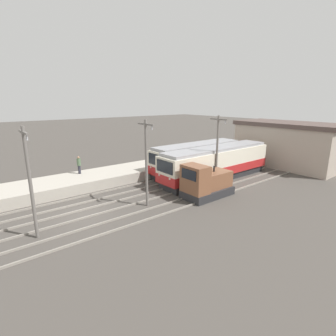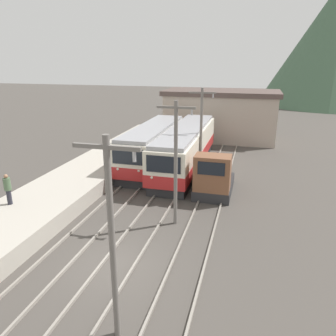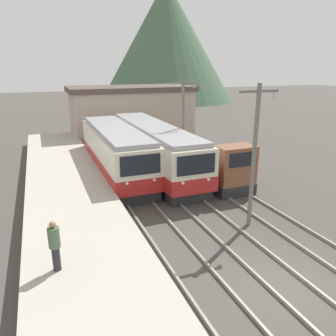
# 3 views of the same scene
# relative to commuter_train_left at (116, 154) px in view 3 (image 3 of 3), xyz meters

# --- Properties ---
(ground_plane) EXTENTS (200.00, 200.00, 0.00)m
(ground_plane) POSITION_rel_commuter_train_left_xyz_m (2.60, -14.35, -1.62)
(ground_plane) COLOR #47423D
(platform_left) EXTENTS (4.50, 54.00, 1.00)m
(platform_left) POSITION_rel_commuter_train_left_xyz_m (-3.65, -14.35, -1.12)
(platform_left) COLOR #ADA599
(platform_left) RESTS_ON ground
(track_left) EXTENTS (1.54, 60.00, 0.14)m
(track_left) POSITION_rel_commuter_train_left_xyz_m (-0.00, -14.35, -1.55)
(track_left) COLOR gray
(track_left) RESTS_ON ground
(track_center) EXTENTS (1.54, 60.00, 0.14)m
(track_center) POSITION_rel_commuter_train_left_xyz_m (2.80, -14.35, -1.55)
(track_center) COLOR gray
(track_center) RESTS_ON ground
(commuter_train_left) EXTENTS (2.84, 11.82, 3.47)m
(commuter_train_left) POSITION_rel_commuter_train_left_xyz_m (0.00, 0.00, 0.00)
(commuter_train_left) COLOR #28282B
(commuter_train_left) RESTS_ON ground
(commuter_train_center) EXTENTS (2.84, 13.99, 3.45)m
(commuter_train_center) POSITION_rel_commuter_train_left_xyz_m (2.80, 0.07, -0.01)
(commuter_train_center) COLOR #28282B
(commuter_train_center) RESTS_ON ground
(shunting_locomotive) EXTENTS (2.40, 4.56, 3.00)m
(shunting_locomotive) POSITION_rel_commuter_train_left_xyz_m (5.80, -4.71, -0.41)
(shunting_locomotive) COLOR #28282B
(shunting_locomotive) RESTS_ON ground
(catenary_mast_mid) EXTENTS (2.00, 0.20, 6.78)m
(catenary_mast_mid) POSITION_rel_commuter_train_left_xyz_m (4.31, -9.78, 2.09)
(catenary_mast_mid) COLOR slate
(catenary_mast_mid) RESTS_ON ground
(catenary_mast_far) EXTENTS (2.00, 0.20, 6.78)m
(catenary_mast_far) POSITION_rel_commuter_train_left_xyz_m (4.31, -1.70, 2.09)
(catenary_mast_far) COLOR slate
(catenary_mast_far) RESTS_ON ground
(person_on_platform) EXTENTS (0.38, 0.38, 1.77)m
(person_on_platform) POSITION_rel_commuter_train_left_xyz_m (-4.74, -11.80, 0.34)
(person_on_platform) COLOR #282833
(person_on_platform) RESTS_ON platform_left
(station_building) EXTENTS (12.60, 6.30, 5.50)m
(station_building) POSITION_rel_commuter_train_left_xyz_m (4.36, 11.65, 1.15)
(station_building) COLOR #AD9E8E
(station_building) RESTS_ON ground
(mountain_backdrop) EXTENTS (29.44, 29.44, 24.80)m
(mountain_backdrop) POSITION_rel_commuter_train_left_xyz_m (22.96, 49.09, 10.78)
(mountain_backdrop) COLOR #47664C
(mountain_backdrop) RESTS_ON ground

